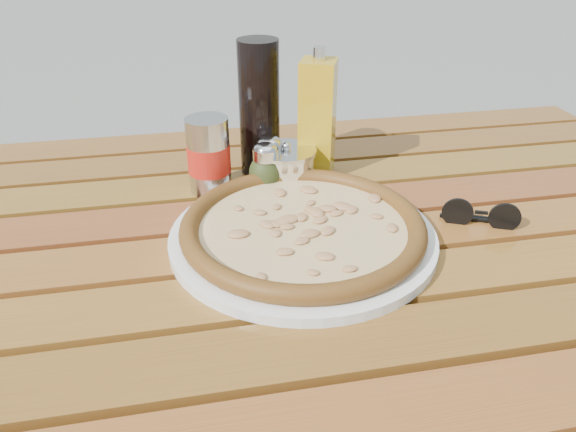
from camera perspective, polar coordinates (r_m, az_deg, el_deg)
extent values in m
cube|color=#351C0C|center=(1.51, 21.68, -5.09)|extent=(0.06, 0.06, 0.70)
cube|color=#3A1C0D|center=(0.79, 0.28, -5.76)|extent=(1.36, 0.86, 0.04)
cube|color=#5B2B10|center=(0.55, 7.02, -20.89)|extent=(1.40, 0.09, 0.03)
cube|color=#512D0E|center=(0.62, 4.14, -13.81)|extent=(1.40, 0.09, 0.03)
cube|color=#59330F|center=(0.69, 1.97, -8.15)|extent=(1.40, 0.09, 0.03)
cube|color=#5B2F10|center=(0.77, 0.29, -3.63)|extent=(1.40, 0.09, 0.03)
cube|color=#54250E|center=(0.86, -1.06, 0.01)|extent=(1.40, 0.09, 0.03)
cube|color=#54340E|center=(0.94, -2.15, 2.99)|extent=(1.40, 0.09, 0.03)
cube|color=#4F2B0D|center=(1.03, -3.06, 5.44)|extent=(1.40, 0.09, 0.03)
cube|color=#522C0E|center=(1.13, -3.83, 7.50)|extent=(1.40, 0.09, 0.03)
cylinder|color=white|center=(0.76, 1.50, -2.10)|extent=(0.45, 0.45, 0.01)
cylinder|color=beige|center=(0.76, 1.51, -1.32)|extent=(0.39, 0.39, 0.01)
torus|color=black|center=(0.75, 1.52, -1.00)|extent=(0.42, 0.42, 0.03)
ellipsoid|color=red|center=(0.91, -1.85, 5.09)|extent=(0.06, 0.06, 0.06)
cylinder|color=silver|center=(0.90, -1.88, 7.01)|extent=(0.05, 0.05, 0.02)
ellipsoid|color=silver|center=(0.89, -1.89, 7.54)|extent=(0.04, 0.04, 0.02)
ellipsoid|color=#36411A|center=(0.89, -2.24, 4.37)|extent=(0.07, 0.07, 0.06)
cylinder|color=silver|center=(0.87, -2.28, 6.33)|extent=(0.05, 0.05, 0.02)
ellipsoid|color=silver|center=(0.87, -2.29, 6.88)|extent=(0.05, 0.05, 0.02)
cylinder|color=black|center=(0.93, -2.93, 10.85)|extent=(0.08, 0.08, 0.22)
cylinder|color=#B9B9BE|center=(0.88, -8.05, 6.13)|extent=(0.08, 0.08, 0.12)
cylinder|color=red|center=(0.88, -8.03, 5.83)|extent=(0.08, 0.08, 0.04)
cube|color=#B98D13|center=(0.93, 2.99, 9.83)|extent=(0.07, 0.07, 0.19)
cylinder|color=silver|center=(0.90, 3.17, 16.17)|extent=(0.03, 0.03, 0.02)
cylinder|color=white|center=(0.91, -0.14, 4.94)|extent=(0.11, 0.11, 0.05)
cylinder|color=silver|center=(0.90, -0.14, 6.62)|extent=(0.12, 0.12, 0.01)
sphere|color=silver|center=(0.90, -0.14, 7.09)|extent=(0.02, 0.02, 0.01)
cylinder|color=black|center=(0.83, 16.84, 0.35)|extent=(0.04, 0.02, 0.04)
cylinder|color=black|center=(0.84, 21.16, -0.15)|extent=(0.04, 0.02, 0.04)
cube|color=black|center=(0.83, 19.05, 0.34)|extent=(0.02, 0.01, 0.00)
cube|color=black|center=(0.85, 18.15, -0.26)|extent=(0.08, 0.04, 0.00)
cube|color=black|center=(0.86, 19.44, -0.21)|extent=(0.08, 0.04, 0.00)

